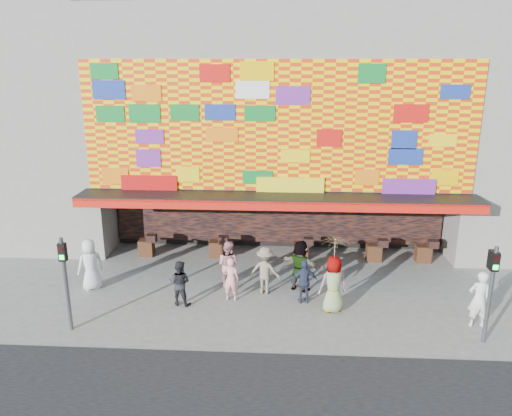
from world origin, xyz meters
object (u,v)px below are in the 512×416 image
object	(u,v)px
signal_left	(65,274)
ped_c	(180,283)
ped_h	(479,299)
ped_i	(228,264)
signal_right	(492,284)
ped_f	(300,266)
parasol	(335,251)
ped_a	(90,265)
ped_e	(304,282)
ped_g	(333,284)
ped_b	(231,279)
ped_d	(265,270)

from	to	relation	value
signal_left	ped_c	size ratio (longest dim) A/B	1.92
signal_left	ped_c	xyz separation A→B (m)	(3.02, 1.83, -1.08)
ped_h	ped_i	size ratio (longest dim) A/B	1.05
signal_right	ped_f	bearing A→B (deg)	149.05
signal_right	ped_f	size ratio (longest dim) A/B	1.60
parasol	ped_a	bearing A→B (deg)	172.14
ped_e	ped_f	distance (m)	1.00
signal_right	ped_e	world-z (taller)	signal_right
signal_left	ped_g	size ratio (longest dim) A/B	1.56
signal_left	ped_g	distance (m)	8.34
signal_left	ped_a	distance (m)	3.00
ped_b	ped_f	size ratio (longest dim) A/B	0.83
ped_b	ped_g	bearing A→B (deg)	173.94
ped_i	signal_right	bearing A→B (deg)	-179.95
signal_left	ped_c	bearing A→B (deg)	31.24
signal_left	parasol	distance (m)	8.29
ped_f	ped_h	xyz separation A→B (m)	(5.42, -2.22, -0.02)
ped_c	ped_g	xyz separation A→B (m)	(5.10, -0.18, 0.18)
ped_h	ped_e	bearing A→B (deg)	-16.55
ped_a	ped_d	world-z (taller)	ped_a
ped_g	parasol	distance (m)	1.17
ped_b	ped_c	distance (m)	1.73
ped_h	ped_i	distance (m)	8.36
ped_g	ped_i	xyz separation A→B (m)	(-3.63, 1.65, -0.08)
ped_a	ped_e	xyz separation A→B (m)	(7.62, -0.63, -0.17)
ped_a	ped_c	xyz separation A→B (m)	(3.43, -0.99, -0.16)
signal_right	ped_d	distance (m)	7.22
signal_left	ped_h	xyz separation A→B (m)	(12.52, 0.96, -0.94)
ped_c	signal_left	bearing A→B (deg)	42.00
signal_left	ped_g	world-z (taller)	signal_left
parasol	signal_right	bearing A→B (deg)	-21.09
ped_e	ped_f	xyz separation A→B (m)	(-0.11, 0.98, 0.16)
signal_right	ped_b	xyz separation A→B (m)	(-7.70, 2.25, -1.08)
ped_e	ped_i	bearing A→B (deg)	-32.29
ped_h	ped_d	bearing A→B (deg)	-19.34
ped_f	ped_i	size ratio (longest dim) A/B	1.07
ped_h	parasol	world-z (taller)	parasol
signal_left	ped_f	size ratio (longest dim) A/B	1.60
ped_g	ped_f	bearing A→B (deg)	-71.69
ped_a	ped_b	bearing A→B (deg)	134.58
ped_g	parasol	size ratio (longest dim) A/B	1.06
ped_i	ped_d	bearing A→B (deg)	-175.01
ped_c	parasol	bearing A→B (deg)	-171.31
ped_b	ped_i	world-z (taller)	ped_i
signal_right	ped_e	distance (m)	5.74
signal_left	ped_i	world-z (taller)	signal_left
ped_a	ped_h	distance (m)	13.06
ped_a	ped_b	distance (m)	5.15
ped_e	ped_a	bearing A→B (deg)	-14.96
ped_f	ped_g	world-z (taller)	ped_g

